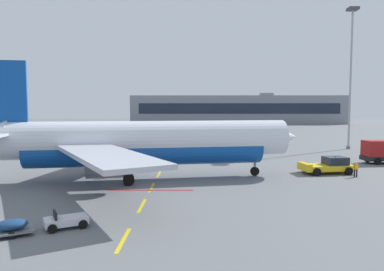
# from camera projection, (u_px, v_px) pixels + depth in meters

# --- Properties ---
(ground) EXTENTS (400.00, 400.00, 0.00)m
(ground) POSITION_uv_depth(u_px,v_px,m) (321.00, 162.00, 51.43)
(ground) COLOR slate
(apron_paint_markings) EXTENTS (8.00, 96.10, 0.01)m
(apron_paint_markings) POSITION_uv_depth(u_px,v_px,m) (165.00, 163.00, 50.40)
(apron_paint_markings) COLOR yellow
(apron_paint_markings) RESTS_ON ground
(airliner_foreground) EXTENTS (34.71, 34.06, 12.20)m
(airliner_foreground) POSITION_uv_depth(u_px,v_px,m) (142.00, 142.00, 38.35)
(airliner_foreground) COLOR silver
(airliner_foreground) RESTS_ON ground
(pushback_tug) EXTENTS (6.36, 3.90, 2.08)m
(pushback_tug) POSITION_uv_depth(u_px,v_px,m) (328.00, 165.00, 42.28)
(pushback_tug) COLOR yellow
(pushback_tug) RESTS_ON ground
(baggage_train) EXTENTS (8.27, 5.35, 1.14)m
(baggage_train) POSITION_uv_depth(u_px,v_px,m) (12.00, 227.00, 21.66)
(baggage_train) COLOR silver
(baggage_train) RESTS_ON ground
(ground_crew_worker) EXTENTS (0.64, 0.45, 1.68)m
(ground_crew_worker) POSITION_uv_depth(u_px,v_px,m) (356.00, 168.00, 39.89)
(ground_crew_worker) COLOR #191E38
(ground_crew_worker) RESTS_ON ground
(apron_light_mast_far) EXTENTS (1.80, 1.80, 25.51)m
(apron_light_mast_far) POSITION_uv_depth(u_px,v_px,m) (351.00, 62.00, 66.09)
(apron_light_mast_far) COLOR slate
(apron_light_mast_far) RESTS_ON ground
(terminal_satellite) EXTENTS (99.20, 27.20, 14.76)m
(terminal_satellite) POSITION_uv_depth(u_px,v_px,m) (236.00, 110.00, 178.65)
(terminal_satellite) COLOR gray
(terminal_satellite) RESTS_ON ground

